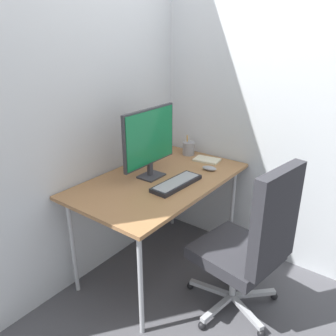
{
  "coord_description": "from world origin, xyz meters",
  "views": [
    {
      "loc": [
        -1.73,
        -1.38,
        1.73
      ],
      "look_at": [
        -0.0,
        -0.08,
        0.85
      ],
      "focal_mm": 36.58,
      "sensor_mm": 36.0,
      "label": 1
    }
  ],
  "objects_px": {
    "monitor": "(150,139)",
    "coffee_mug": "(131,164)",
    "mouse": "(209,168)",
    "pen_holder": "(189,148)",
    "notebook": "(207,160)",
    "office_chair": "(252,242)",
    "keyboard": "(176,183)"
  },
  "relations": [
    {
      "from": "monitor",
      "to": "coffee_mug",
      "type": "relative_size",
      "value": 4.35
    },
    {
      "from": "mouse",
      "to": "pen_holder",
      "type": "xyz_separation_m",
      "value": [
        0.19,
        0.32,
        0.04
      ]
    },
    {
      "from": "monitor",
      "to": "pen_holder",
      "type": "distance_m",
      "value": 0.59
    },
    {
      "from": "coffee_mug",
      "to": "mouse",
      "type": "bearing_deg",
      "value": -54.96
    },
    {
      "from": "mouse",
      "to": "pen_holder",
      "type": "bearing_deg",
      "value": 48.4
    },
    {
      "from": "pen_holder",
      "to": "coffee_mug",
      "type": "height_order",
      "value": "pen_holder"
    },
    {
      "from": "mouse",
      "to": "notebook",
      "type": "distance_m",
      "value": 0.2
    },
    {
      "from": "office_chair",
      "to": "monitor",
      "type": "distance_m",
      "value": 0.95
    },
    {
      "from": "coffee_mug",
      "to": "notebook",
      "type": "bearing_deg",
      "value": -36.11
    },
    {
      "from": "keyboard",
      "to": "pen_holder",
      "type": "relative_size",
      "value": 2.35
    },
    {
      "from": "keyboard",
      "to": "notebook",
      "type": "xyz_separation_m",
      "value": [
        0.52,
        0.08,
        -0.01
      ]
    },
    {
      "from": "office_chair",
      "to": "mouse",
      "type": "relative_size",
      "value": 9.77
    },
    {
      "from": "monitor",
      "to": "notebook",
      "type": "relative_size",
      "value": 2.52
    },
    {
      "from": "keyboard",
      "to": "coffee_mug",
      "type": "distance_m",
      "value": 0.44
    },
    {
      "from": "keyboard",
      "to": "mouse",
      "type": "relative_size",
      "value": 3.76
    },
    {
      "from": "keyboard",
      "to": "notebook",
      "type": "height_order",
      "value": "keyboard"
    },
    {
      "from": "keyboard",
      "to": "mouse",
      "type": "bearing_deg",
      "value": -6.28
    },
    {
      "from": "monitor",
      "to": "notebook",
      "type": "distance_m",
      "value": 0.6
    },
    {
      "from": "pen_holder",
      "to": "notebook",
      "type": "relative_size",
      "value": 0.87
    },
    {
      "from": "office_chair",
      "to": "keyboard",
      "type": "bearing_deg",
      "value": 87.83
    },
    {
      "from": "mouse",
      "to": "keyboard",
      "type": "bearing_deg",
      "value": 163.41
    },
    {
      "from": "mouse",
      "to": "notebook",
      "type": "height_order",
      "value": "mouse"
    },
    {
      "from": "mouse",
      "to": "office_chair",
      "type": "bearing_deg",
      "value": -135.84
    },
    {
      "from": "mouse",
      "to": "notebook",
      "type": "relative_size",
      "value": 0.54
    },
    {
      "from": "notebook",
      "to": "keyboard",
      "type": "bearing_deg",
      "value": 179.94
    },
    {
      "from": "monitor",
      "to": "coffee_mug",
      "type": "bearing_deg",
      "value": 86.05
    },
    {
      "from": "keyboard",
      "to": "coffee_mug",
      "type": "xyz_separation_m",
      "value": [
        0.02,
        0.44,
        0.03
      ]
    },
    {
      "from": "office_chair",
      "to": "mouse",
      "type": "height_order",
      "value": "office_chair"
    },
    {
      "from": "keyboard",
      "to": "pen_holder",
      "type": "xyz_separation_m",
      "value": [
        0.56,
        0.28,
        0.04
      ]
    },
    {
      "from": "keyboard",
      "to": "pen_holder",
      "type": "bearing_deg",
      "value": 26.61
    },
    {
      "from": "coffee_mug",
      "to": "pen_holder",
      "type": "bearing_deg",
      "value": -17.07
    },
    {
      "from": "monitor",
      "to": "pen_holder",
      "type": "height_order",
      "value": "monitor"
    }
  ]
}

